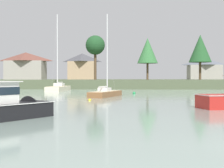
% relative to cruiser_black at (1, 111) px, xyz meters
% --- Properties ---
extents(far_shore_bank, '(189.15, 52.71, 2.13)m').
position_rel_cruiser_black_xyz_m(far_shore_bank, '(13.63, 79.22, 0.51)').
color(far_shore_bank, '#4C563D').
rests_on(far_shore_bank, ground).
extents(cruiser_black, '(7.26, 8.97, 4.48)m').
position_rel_cruiser_black_xyz_m(cruiser_black, '(0.00, 0.00, 0.00)').
color(cruiser_black, black).
rests_on(cruiser_black, ground).
extents(sailboat_cream, '(3.32, 10.14, 15.61)m').
position_rel_cruiser_black_xyz_m(sailboat_cream, '(-4.91, 43.85, -0.24)').
color(sailboat_cream, beige).
rests_on(sailboat_cream, ground).
extents(sailboat_wood, '(4.54, 8.21, 12.04)m').
position_rel_cruiser_black_xyz_m(sailboat_wood, '(5.31, 24.85, -0.31)').
color(sailboat_wood, brown).
rests_on(sailboat_wood, ground).
extents(mooring_buoy_green, '(0.51, 0.51, 0.56)m').
position_rel_cruiser_black_xyz_m(mooring_buoy_green, '(9.60, 33.15, -0.46)').
color(mooring_buoy_green, '#1E8C47').
rests_on(mooring_buoy_green, ground).
extents(mooring_buoy_yellow, '(0.33, 0.33, 0.38)m').
position_rel_cruiser_black_xyz_m(mooring_buoy_yellow, '(3.85, 17.16, -0.49)').
color(mooring_buoy_yellow, yellow).
rests_on(mooring_buoy_yellow, ground).
extents(shore_tree_right_mid, '(5.11, 5.11, 11.71)m').
position_rel_cruiser_black_xyz_m(shore_tree_right_mid, '(0.67, 65.56, 10.59)').
color(shore_tree_right_mid, brown).
rests_on(shore_tree_right_mid, far_shore_bank).
extents(shore_tree_left, '(6.06, 6.06, 12.14)m').
position_rel_cruiser_black_xyz_m(shore_tree_left, '(28.83, 68.02, 9.96)').
color(shore_tree_left, brown).
rests_on(shore_tree_left, far_shore_bank).
extents(shore_tree_far_left, '(5.08, 5.08, 10.32)m').
position_rel_cruiser_black_xyz_m(shore_tree_far_left, '(14.04, 60.36, 8.76)').
color(shore_tree_far_left, brown).
rests_on(shore_tree_far_left, far_shore_bank).
extents(cottage_eastern, '(9.14, 8.93, 8.46)m').
position_rel_cruiser_black_xyz_m(cottage_eastern, '(-5.09, 85.27, 5.95)').
color(cottage_eastern, tan).
rests_on(cottage_eastern, far_shore_bank).
extents(cottage_behind_trees, '(11.57, 6.89, 7.18)m').
position_rel_cruiser_black_xyz_m(cottage_behind_trees, '(36.01, 91.60, 5.29)').
color(cottage_behind_trees, '#9E998E').
rests_on(cottage_behind_trees, far_shore_bank).
extents(cottage_hillside, '(12.36, 7.91, 8.39)m').
position_rel_cruiser_black_xyz_m(cottage_hillside, '(-22.03, 79.73, 5.92)').
color(cottage_hillside, '#9E998E').
rests_on(cottage_hillside, far_shore_bank).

